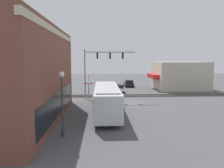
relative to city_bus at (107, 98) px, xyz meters
name	(u,v)px	position (x,y,z in m)	size (l,w,h in m)	color
ground_plane	(126,103)	(5.40, -2.80, -1.68)	(120.00, 120.00, 0.00)	#4C4C4F
brick_building	(5,74)	(-2.38, 9.68, 2.82)	(18.67, 10.04, 9.01)	brown
shop_building	(179,75)	(19.39, -15.06, 1.01)	(8.17, 10.80, 5.39)	beige
city_bus	(107,98)	(0.00, 0.00, 0.00)	(11.75, 2.59, 3.04)	silver
traffic_signal_gantry	(100,62)	(9.46, 0.77, 3.81)	(0.42, 7.69, 7.41)	gray
crossing_signal	(89,83)	(9.43, 2.49, 0.61)	(1.41, 1.18, 3.81)	gray
streetlamp	(62,98)	(-6.90, 3.58, 1.31)	(0.44, 0.44, 5.03)	#38383A
rail_track_near	(122,96)	(11.40, -2.80, -1.66)	(2.60, 60.00, 0.15)	#332D28
parked_car_white	(119,88)	(16.20, -2.60, -1.04)	(4.40, 1.82, 1.37)	silver
parked_car_black	(129,83)	(23.60, -5.40, -1.00)	(4.50, 1.82, 1.48)	black
pedestrian_near_bus	(120,100)	(3.52, -1.80, -0.83)	(0.34, 0.34, 1.68)	#2D3351
pedestrian_at_crossing	(95,93)	(8.65, 1.49, -0.80)	(0.34, 0.34, 1.73)	black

